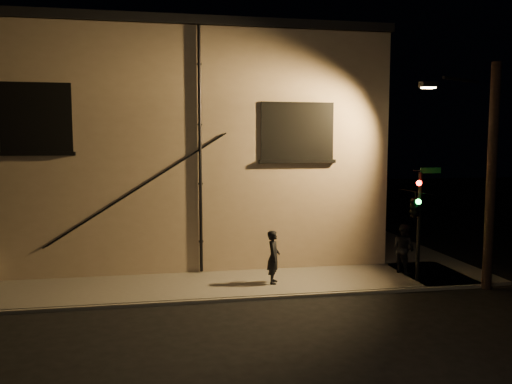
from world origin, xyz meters
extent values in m
plane|color=black|center=(0.00, 0.00, 0.00)|extent=(90.00, 90.00, 0.00)
cube|color=#57534E|center=(-3.00, 1.50, 0.06)|extent=(20.00, 3.00, 0.12)
cube|color=#57534E|center=(6.50, 8.00, 0.06)|extent=(3.00, 16.00, 0.12)
cube|color=tan|center=(-3.00, 9.00, 4.25)|extent=(16.00, 12.00, 8.50)
cube|color=black|center=(-3.00, 9.00, 8.65)|extent=(16.20, 12.20, 0.30)
cube|color=black|center=(-7.00, 2.98, 5.40)|extent=(2.20, 0.10, 2.20)
cube|color=#A5B28C|center=(-7.00, 3.00, 5.40)|extent=(1.98, 0.05, 1.98)
cube|color=black|center=(1.60, 2.98, 5.00)|extent=(2.60, 0.10, 2.00)
cube|color=black|center=(1.60, 3.00, 5.00)|extent=(2.38, 0.05, 1.78)
cylinder|color=black|center=(-1.80, 2.92, 4.31)|extent=(0.11, 0.11, 8.30)
cylinder|color=black|center=(-4.00, 2.95, 3.00)|extent=(5.96, 0.04, 3.75)
cylinder|color=black|center=(-3.88, 2.95, 3.06)|extent=(5.96, 0.04, 3.75)
imported|color=black|center=(0.38, 1.19, 0.97)|extent=(0.56, 0.71, 1.70)
imported|color=black|center=(5.06, 1.67, 0.97)|extent=(0.89, 1.00, 1.71)
cylinder|color=black|center=(5.07, 0.69, 1.89)|extent=(0.12, 0.12, 3.53)
imported|color=black|center=(4.85, 0.57, 2.64)|extent=(0.61, 2.16, 0.86)
sphere|color=#FF140C|center=(4.87, 0.39, 3.33)|extent=(0.17, 0.17, 0.17)
sphere|color=#14FF3F|center=(4.87, 0.39, 2.74)|extent=(0.17, 0.17, 0.17)
cube|color=#0C4C1E|center=(5.42, 0.69, 3.71)|extent=(0.70, 0.03, 0.18)
cylinder|color=black|center=(6.97, -0.18, 3.52)|extent=(0.29, 0.29, 7.03)
cylinder|color=black|center=(6.17, 0.37, 6.54)|extent=(1.79, 0.98, 0.10)
cube|color=black|center=(5.37, 0.92, 6.44)|extent=(0.55, 0.28, 0.18)
cube|color=#FFC672|center=(5.37, 0.92, 6.34)|extent=(0.42, 0.20, 0.04)
camera|label=1|loc=(-2.90, -14.05, 4.59)|focal=35.00mm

